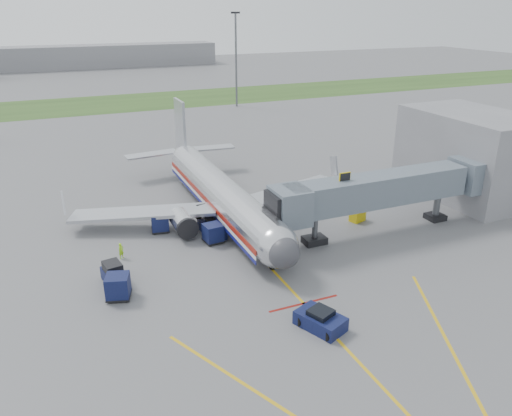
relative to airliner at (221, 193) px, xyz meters
name	(u,v)px	position (x,y,z in m)	size (l,w,h in m)	color
ground	(281,279)	(0.00, -15.25, -2.65)	(400.00, 400.00, 0.00)	#565659
grass_strip	(116,103)	(0.00, 74.75, -2.64)	(300.00, 25.00, 0.01)	#2D4C1E
apron_markings	(326,327)	(0.00, -22.65, -2.64)	(21.52, 50.00, 0.01)	gold
airliner	(221,193)	(0.00, 0.00, 0.00)	(32.10, 35.67, 10.25)	silver
jet_bridge	(376,191)	(12.86, -10.25, 1.82)	(25.30, 4.00, 6.90)	slate
terminal	(470,154)	(30.00, -5.25, 2.35)	(10.00, 16.00, 10.00)	slate
light_mast_right	(236,58)	(25.00, 59.75, 8.13)	(2.00, 0.44, 20.40)	#595B60
distant_terminal	(53,58)	(-10.00, 154.75, 1.35)	(120.00, 14.00, 8.00)	slate
pushback_tug	(320,320)	(-0.40, -22.45, -2.04)	(3.29, 4.02, 1.45)	#0C1037
baggage_tug	(113,274)	(-13.15, -10.27, -1.80)	(1.87, 2.94, 1.92)	#0C1037
baggage_cart_a	(213,233)	(-3.00, -6.09, -1.69)	(1.92, 1.92, 1.87)	#0C1037
baggage_cart_b	(160,223)	(-7.18, -1.52, -1.68)	(2.01, 2.01, 1.89)	#0C1037
baggage_cart_c	(118,287)	(-13.13, -12.71, -1.64)	(2.30, 2.30, 1.98)	#0C1037
belt_loader	(212,229)	(-2.51, -4.20, -2.07)	(1.96, 4.89, 2.33)	#0C1037
ground_power_cart	(357,215)	(12.99, -7.25, -2.00)	(1.88, 1.54, 1.30)	gold
ramp_worker	(121,251)	(-11.83, -5.96, -1.88)	(0.55, 0.36, 1.52)	#93D819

